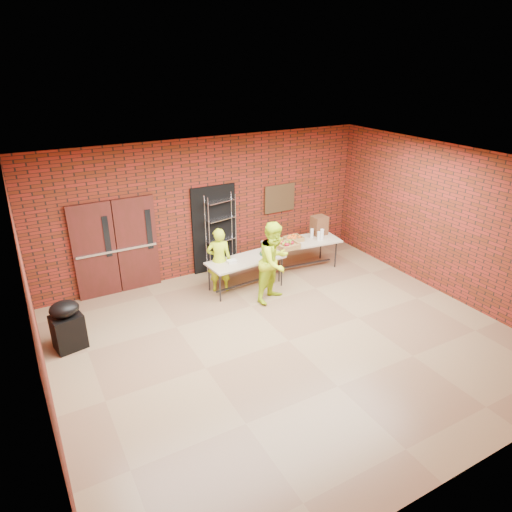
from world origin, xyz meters
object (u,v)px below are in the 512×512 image
at_px(table_left, 246,262).
at_px(covered_grill, 67,325).
at_px(table_right, 302,243).
at_px(coffee_dispenser, 319,225).
at_px(wire_rack, 221,234).
at_px(volunteer_man, 274,262).
at_px(volunteer_woman, 219,260).

height_order(table_left, covered_grill, covered_grill).
xyz_separation_m(table_right, coffee_dispenser, (0.62, 0.18, 0.30)).
bearing_deg(covered_grill, wire_rack, 12.27).
bearing_deg(table_left, volunteer_man, -72.50).
height_order(coffee_dispenser, covered_grill, coffee_dispenser).
bearing_deg(table_right, volunteer_man, -138.51).
distance_m(covered_grill, volunteer_man, 4.15).
bearing_deg(volunteer_man, table_right, 11.67).
xyz_separation_m(volunteer_woman, volunteer_man, (0.85, -0.92, 0.14)).
relative_size(covered_grill, volunteer_man, 0.54).
bearing_deg(table_left, wire_rack, 89.72).
bearing_deg(volunteer_woman, volunteer_man, 153.76).
bearing_deg(coffee_dispenser, covered_grill, -171.66).
xyz_separation_m(table_left, covered_grill, (-3.82, -0.50, -0.18)).
xyz_separation_m(coffee_dispenser, volunteer_man, (-1.96, -1.12, -0.11)).
bearing_deg(covered_grill, volunteer_man, -13.94).
height_order(wire_rack, coffee_dispenser, wire_rack).
xyz_separation_m(wire_rack, volunteer_man, (0.38, -1.82, -0.09)).
xyz_separation_m(table_right, volunteer_woman, (-2.19, -0.03, 0.05)).
relative_size(table_right, volunteer_woman, 1.29).
xyz_separation_m(wire_rack, table_right, (1.72, -0.87, -0.27)).
height_order(table_right, volunteer_woman, volunteer_woman).
xyz_separation_m(coffee_dispenser, volunteer_woman, (-2.81, -0.20, -0.25)).
relative_size(table_left, volunteer_woman, 1.21).
height_order(table_left, volunteer_man, volunteer_man).
bearing_deg(covered_grill, coffee_dispenser, -2.41).
distance_m(table_right, volunteer_woman, 2.19).
distance_m(wire_rack, covered_grill, 4.09).
distance_m(coffee_dispenser, covered_grill, 6.17).
bearing_deg(table_left, volunteer_woman, 156.40).
bearing_deg(coffee_dispenser, volunteer_man, -150.25).
bearing_deg(table_right, covered_grill, -166.26).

